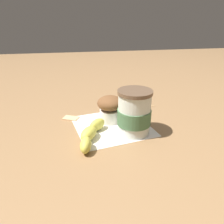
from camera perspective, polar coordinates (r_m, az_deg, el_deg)
name	(u,v)px	position (r m, az deg, el deg)	size (l,w,h in m)	color
ground_plane	(112,126)	(0.68, 0.00, -3.68)	(3.00, 3.00, 0.00)	#936D47
paper_napkin	(112,126)	(0.68, 0.00, -3.63)	(0.22, 0.22, 0.00)	white
coffee_cup	(134,113)	(0.62, 5.82, -0.28)	(0.10, 0.10, 0.13)	silver
muffin	(110,108)	(0.69, -0.43, 1.15)	(0.08, 0.08, 0.09)	white
banana	(91,134)	(0.60, -5.62, -5.67)	(0.09, 0.17, 0.04)	#D6CC4C
sugar_packet	(71,118)	(0.74, -10.70, -1.45)	(0.05, 0.03, 0.01)	#E0B27F
wooden_stirrer	(141,107)	(0.82, 7.55, 1.21)	(0.11, 0.01, 0.00)	tan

